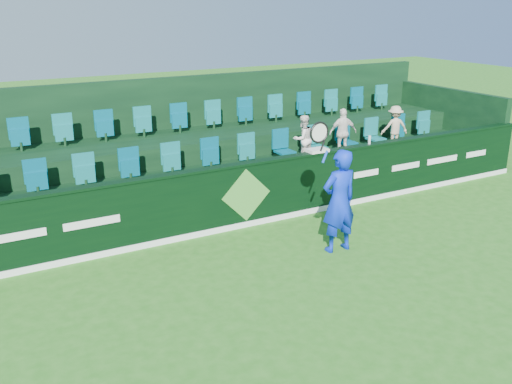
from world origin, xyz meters
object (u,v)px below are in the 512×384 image
spectator_right (395,127)px  towel (317,150)px  tennis_player (339,200)px  spectator_left (303,139)px  spectator_middle (343,132)px  drinks_bottle (369,140)px

spectator_right → towel: size_ratio=2.42×
tennis_player → spectator_right: bearing=36.9°
spectator_left → towel: spectator_left is taller
spectator_middle → drinks_bottle: spectator_middle is taller
spectator_right → drinks_bottle: spectator_right is taller
tennis_player → spectator_middle: 3.89m
spectator_left → spectator_right: 2.83m
tennis_player → drinks_bottle: bearing=40.1°
spectator_left → spectator_right: size_ratio=1.03×
towel → drinks_bottle: bearing=0.0°
spectator_left → spectator_right: spectator_left is taller
spectator_middle → spectator_right: size_ratio=1.07×
towel → tennis_player: bearing=-113.9°
spectator_right → drinks_bottle: size_ratio=5.56×
drinks_bottle → tennis_player: bearing=-139.9°
spectator_right → towel: (-3.20, -1.12, 0.04)m
spectator_left → tennis_player: bearing=62.7°
spectator_middle → towel: size_ratio=2.60×
spectator_middle → towel: 1.91m
spectator_left → drinks_bottle: 1.54m
spectator_left → spectator_middle: 1.17m
spectator_right → spectator_left: bearing=18.4°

